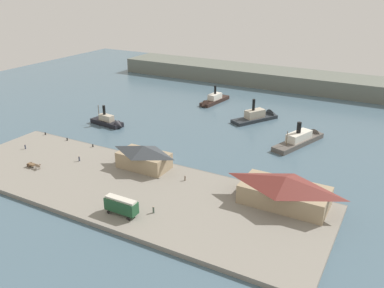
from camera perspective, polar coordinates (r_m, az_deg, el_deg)
The scene contains 20 objects.
ground_plane at distance 129.29m, azimuth -3.43°, elevation -2.25°, with size 320.00×320.00×0.00m, color #476070.
quay_promenade at distance 113.05m, azimuth -9.40°, elevation -6.02°, with size 110.00×36.00×1.20m, color gray.
seawall_edge at distance 126.34m, azimuth -4.30°, elevation -2.64°, with size 110.00×0.80×1.00m, color #666159.
ferry_shed_customs_shed at distance 120.73m, azimuth -6.76°, elevation -1.75°, with size 15.30×8.68×7.02m.
ferry_shed_east_terminal at distance 103.56m, azimuth 12.88°, elevation -6.33°, with size 21.80×11.40×7.55m.
street_tram at distance 98.79m, azimuth -9.89°, elevation -8.43°, with size 8.39×2.83×4.38m.
horse_cart at distance 129.56m, azimuth -21.26°, elevation -2.75°, with size 5.47×1.38×1.87m.
pedestrian_standing_center at distance 144.82m, azimuth -22.33°, elevation -0.36°, with size 0.41×0.41×1.67m.
pedestrian_walking_east at distance 99.29m, azimuth -5.42°, elevation -9.17°, with size 0.44×0.44×1.79m.
pedestrian_by_tram at distance 113.57m, azimuth -0.99°, elevation -4.82°, with size 0.38×0.38×1.54m.
pedestrian_at_waters_edge at distance 129.91m, azimuth -15.53°, elevation -2.00°, with size 0.43×0.43×1.72m.
mooring_post_west at distance 133.21m, azimuth -10.08°, elevation -1.03°, with size 0.44×0.44×0.90m, color black.
mooring_post_center_east at distance 147.54m, azimuth -17.09°, elevation 0.65°, with size 0.44×0.44×0.90m, color black.
mooring_post_east at distance 155.33m, azimuth -19.87°, elevation 1.38°, with size 0.44×0.44×0.90m, color black.
mooring_post_center_west at distance 139.66m, azimuth -13.73°, elevation -0.22°, with size 0.44×0.44×0.90m, color black.
ferry_moored_east at distance 187.15m, azimuth 2.89°, elevation 6.09°, with size 6.82×20.41×9.08m.
ferry_departing_north at distance 147.19m, azimuth 15.26°, elevation 0.77°, with size 13.07×26.34×9.73m.
ferry_moored_west at distance 167.76m, azimuth 9.48°, elevation 3.86°, with size 15.52×21.40×11.08m.
ferry_near_quay at distance 161.78m, azimuth -11.50°, elevation 3.01°, with size 15.85×6.37×8.87m.
far_headland at distance 224.01m, azimuth 11.84°, elevation 9.06°, with size 180.00×24.00×8.00m, color #60665B.
Camera 1 is at (63.41, -99.00, 53.80)m, focal length 38.06 mm.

